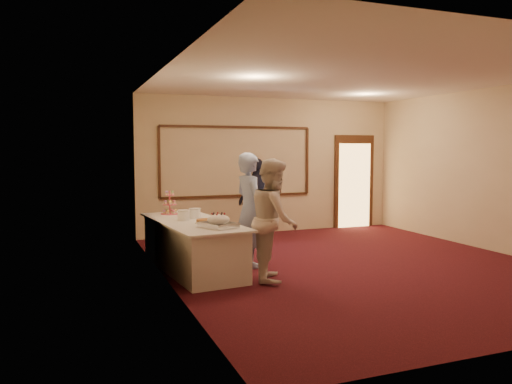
{
  "coord_description": "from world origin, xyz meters",
  "views": [
    {
      "loc": [
        -4.3,
        -6.86,
        1.88
      ],
      "look_at": [
        -1.31,
        0.98,
        1.15
      ],
      "focal_mm": 35.0,
      "sensor_mm": 36.0,
      "label": 1
    }
  ],
  "objects_px": {
    "man": "(250,210)",
    "woman": "(274,219)",
    "cupcake_stand": "(170,205)",
    "guest": "(258,200)",
    "pavlova_tray": "(218,222)",
    "buffet_table": "(193,245)",
    "plate_stack_a": "(184,215)",
    "tart": "(205,221)",
    "plate_stack_b": "(195,213)"
  },
  "relations": [
    {
      "from": "man",
      "to": "woman",
      "type": "relative_size",
      "value": 1.04
    },
    {
      "from": "cupcake_stand",
      "to": "guest",
      "type": "distance_m",
      "value": 2.17
    },
    {
      "from": "pavlova_tray",
      "to": "man",
      "type": "height_order",
      "value": "man"
    },
    {
      "from": "pavlova_tray",
      "to": "cupcake_stand",
      "type": "height_order",
      "value": "cupcake_stand"
    },
    {
      "from": "buffet_table",
      "to": "plate_stack_a",
      "type": "relative_size",
      "value": 13.36
    },
    {
      "from": "pavlova_tray",
      "to": "cupcake_stand",
      "type": "xyz_separation_m",
      "value": [
        -0.36,
        1.69,
        0.07
      ]
    },
    {
      "from": "buffet_table",
      "to": "plate_stack_a",
      "type": "bearing_deg",
      "value": 137.55
    },
    {
      "from": "plate_stack_a",
      "to": "woman",
      "type": "height_order",
      "value": "woman"
    },
    {
      "from": "buffet_table",
      "to": "cupcake_stand",
      "type": "bearing_deg",
      "value": 100.23
    },
    {
      "from": "plate_stack_a",
      "to": "woman",
      "type": "bearing_deg",
      "value": -44.24
    },
    {
      "from": "pavlova_tray",
      "to": "tart",
      "type": "bearing_deg",
      "value": 98.91
    },
    {
      "from": "pavlova_tray",
      "to": "tart",
      "type": "xyz_separation_m",
      "value": [
        -0.07,
        0.46,
        -0.06
      ]
    },
    {
      "from": "plate_stack_a",
      "to": "tart",
      "type": "xyz_separation_m",
      "value": [
        0.23,
        -0.41,
        -0.05
      ]
    },
    {
      "from": "cupcake_stand",
      "to": "plate_stack_b",
      "type": "bearing_deg",
      "value": -66.66
    },
    {
      "from": "plate_stack_b",
      "to": "guest",
      "type": "height_order",
      "value": "guest"
    },
    {
      "from": "buffet_table",
      "to": "tart",
      "type": "distance_m",
      "value": 0.53
    },
    {
      "from": "pavlova_tray",
      "to": "buffet_table",
      "type": "bearing_deg",
      "value": 104.2
    },
    {
      "from": "pavlova_tray",
      "to": "woman",
      "type": "xyz_separation_m",
      "value": [
        0.77,
        -0.18,
        0.02
      ]
    },
    {
      "from": "plate_stack_b",
      "to": "guest",
      "type": "distance_m",
      "value": 2.29
    },
    {
      "from": "buffet_table",
      "to": "pavlova_tray",
      "type": "distance_m",
      "value": 0.92
    },
    {
      "from": "man",
      "to": "pavlova_tray",
      "type": "bearing_deg",
      "value": 126.31
    },
    {
      "from": "cupcake_stand",
      "to": "buffet_table",
      "type": "bearing_deg",
      "value": -79.77
    },
    {
      "from": "plate_stack_b",
      "to": "woman",
      "type": "xyz_separation_m",
      "value": [
        0.86,
        -1.23,
        0.02
      ]
    },
    {
      "from": "buffet_table",
      "to": "tart",
      "type": "height_order",
      "value": "tart"
    },
    {
      "from": "cupcake_stand",
      "to": "guest",
      "type": "relative_size",
      "value": 0.26
    },
    {
      "from": "plate_stack_a",
      "to": "plate_stack_b",
      "type": "distance_m",
      "value": 0.29
    },
    {
      "from": "woman",
      "to": "guest",
      "type": "height_order",
      "value": "woman"
    },
    {
      "from": "cupcake_stand",
      "to": "guest",
      "type": "bearing_deg",
      "value": 24.99
    },
    {
      "from": "plate_stack_b",
      "to": "tart",
      "type": "relative_size",
      "value": 0.63
    },
    {
      "from": "tart",
      "to": "plate_stack_a",
      "type": "bearing_deg",
      "value": 119.68
    },
    {
      "from": "buffet_table",
      "to": "woman",
      "type": "bearing_deg",
      "value": -44.44
    },
    {
      "from": "cupcake_stand",
      "to": "plate_stack_b",
      "type": "height_order",
      "value": "cupcake_stand"
    },
    {
      "from": "buffet_table",
      "to": "plate_stack_a",
      "type": "height_order",
      "value": "plate_stack_a"
    },
    {
      "from": "plate_stack_b",
      "to": "guest",
      "type": "relative_size",
      "value": 0.11
    },
    {
      "from": "cupcake_stand",
      "to": "woman",
      "type": "bearing_deg",
      "value": -58.79
    },
    {
      "from": "buffet_table",
      "to": "cupcake_stand",
      "type": "relative_size",
      "value": 5.97
    },
    {
      "from": "plate_stack_b",
      "to": "guest",
      "type": "bearing_deg",
      "value": 42.69
    },
    {
      "from": "guest",
      "to": "man",
      "type": "bearing_deg",
      "value": 42.9
    },
    {
      "from": "tart",
      "to": "guest",
      "type": "relative_size",
      "value": 0.18
    },
    {
      "from": "pavlova_tray",
      "to": "guest",
      "type": "xyz_separation_m",
      "value": [
        1.6,
        2.6,
        -0.01
      ]
    },
    {
      "from": "pavlova_tray",
      "to": "plate_stack_b",
      "type": "relative_size",
      "value": 3.11
    },
    {
      "from": "man",
      "to": "plate_stack_a",
      "type": "bearing_deg",
      "value": 73.82
    },
    {
      "from": "man",
      "to": "woman",
      "type": "bearing_deg",
      "value": 174.43
    },
    {
      "from": "buffet_table",
      "to": "pavlova_tray",
      "type": "xyz_separation_m",
      "value": [
        0.19,
        -0.77,
        0.47
      ]
    },
    {
      "from": "woman",
      "to": "cupcake_stand",
      "type": "bearing_deg",
      "value": 52.67
    },
    {
      "from": "tart",
      "to": "man",
      "type": "bearing_deg",
      "value": 17.81
    },
    {
      "from": "cupcake_stand",
      "to": "man",
      "type": "height_order",
      "value": "man"
    },
    {
      "from": "plate_stack_a",
      "to": "plate_stack_b",
      "type": "xyz_separation_m",
      "value": [
        0.22,
        0.18,
        -0.0
      ]
    },
    {
      "from": "pavlova_tray",
      "to": "tart",
      "type": "distance_m",
      "value": 0.47
    },
    {
      "from": "plate_stack_b",
      "to": "cupcake_stand",
      "type": "bearing_deg",
      "value": 113.34
    }
  ]
}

